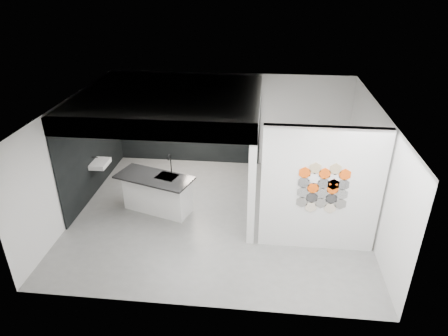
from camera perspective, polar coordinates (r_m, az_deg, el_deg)
floor at (r=9.96m, az=-0.76°, el=-6.69°), size 7.00×6.00×0.01m
partition_panel at (r=8.41m, az=13.63°, el=-3.16°), size 2.45×0.15×2.80m
bay_clad_back at (r=12.23m, az=-5.26°, el=6.07°), size 4.40×0.04×2.35m
bay_clad_left at (r=11.13m, az=-18.23°, el=2.61°), size 0.04×4.00×2.35m
bulkhead at (r=9.96m, az=-7.72°, el=9.42°), size 4.40×4.00×0.40m
corner_column at (r=8.43m, az=3.96°, el=-4.07°), size 0.16×0.16×2.35m
fascia_beam at (r=8.21m, az=-10.71°, el=5.34°), size 4.40×0.16×0.40m
wall_basin at (r=11.01m, az=-17.28°, el=0.60°), size 0.40×0.60×0.12m
display_shelf at (r=12.07m, az=-4.91°, el=6.43°), size 3.00×0.15×0.04m
kitchen_island at (r=10.01m, az=-9.51°, el=-3.44°), size 2.02×1.35×1.50m
stockpot at (r=12.33m, az=-10.85°, el=6.98°), size 0.20×0.20×0.16m
kettle at (r=11.88m, az=0.59°, el=6.71°), size 0.20×0.20×0.16m
glass_bowl at (r=11.87m, az=1.54°, el=6.52°), size 0.18×0.18×0.10m
glass_vase at (r=11.86m, az=1.54°, el=6.63°), size 0.12×0.12×0.14m
bottle_dark at (r=12.09m, az=-6.28°, el=6.95°), size 0.07×0.07×0.18m
utensil_cup at (r=12.29m, az=-9.92°, el=6.84°), size 0.10×0.10×0.10m
hex_tile_cluster at (r=8.29m, az=14.00°, el=-2.84°), size 1.04×0.02×1.16m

